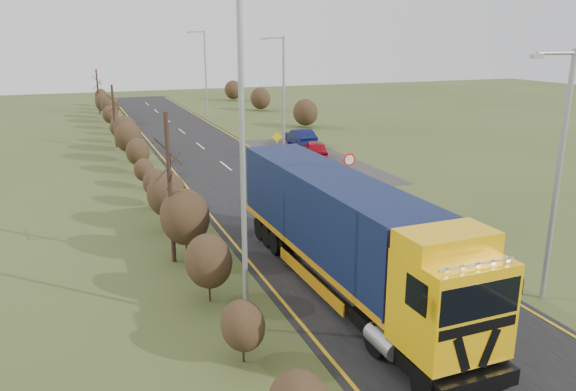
% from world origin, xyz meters
% --- Properties ---
extents(ground, '(160.00, 160.00, 0.00)m').
position_xyz_m(ground, '(0.00, 0.00, 0.00)').
color(ground, '#3B471E').
rests_on(ground, ground).
extents(road, '(8.00, 120.00, 0.02)m').
position_xyz_m(road, '(0.00, 10.00, 0.01)').
color(road, black).
rests_on(road, ground).
extents(layby, '(6.00, 18.00, 0.02)m').
position_xyz_m(layby, '(6.50, 20.00, 0.01)').
color(layby, '#2C2A27').
rests_on(layby, ground).
extents(lane_markings, '(7.52, 116.00, 0.01)m').
position_xyz_m(lane_markings, '(0.00, 9.69, 0.03)').
color(lane_markings, gold).
rests_on(lane_markings, road).
extents(hedgerow, '(2.24, 102.04, 6.05)m').
position_xyz_m(hedgerow, '(-6.00, 7.89, 1.62)').
color(hedgerow, '#321F16').
rests_on(hedgerow, ground).
extents(lorry, '(2.87, 14.73, 4.10)m').
position_xyz_m(lorry, '(-1.37, -0.82, 2.33)').
color(lorry, black).
rests_on(lorry, ground).
extents(car_red_hatchback, '(2.72, 4.36, 1.38)m').
position_xyz_m(car_red_hatchback, '(6.84, 20.01, 0.69)').
color(car_red_hatchback, maroon).
rests_on(car_red_hatchback, ground).
extents(car_blue_sedan, '(1.64, 4.29, 1.40)m').
position_xyz_m(car_blue_sedan, '(7.81, 25.17, 0.70)').
color(car_blue_sedan, '#0A0F38').
rests_on(car_blue_sedan, ground).
extents(streetlight_near, '(1.80, 0.18, 8.42)m').
position_xyz_m(streetlight_near, '(4.75, -3.92, 4.62)').
color(streetlight_near, '#939698').
rests_on(streetlight_near, ground).
extents(streetlight_mid, '(1.88, 0.18, 8.81)m').
position_xyz_m(streetlight_mid, '(5.14, 22.34, 4.85)').
color(streetlight_mid, '#939698').
rests_on(streetlight_mid, ground).
extents(streetlight_far, '(2.00, 0.19, 9.40)m').
position_xyz_m(streetlight_far, '(4.48, 44.74, 5.19)').
color(streetlight_far, '#939698').
rests_on(streetlight_far, ground).
extents(left_pole, '(0.16, 0.16, 10.95)m').
position_xyz_m(left_pole, '(-5.39, -2.25, 5.48)').
color(left_pole, '#939698').
rests_on(left_pole, ground).
extents(speed_sign, '(0.71, 0.10, 2.58)m').
position_xyz_m(speed_sign, '(4.26, 9.63, 1.83)').
color(speed_sign, '#939698').
rests_on(speed_sign, ground).
extents(warning_board, '(0.77, 0.11, 2.03)m').
position_xyz_m(warning_board, '(4.20, 21.00, 1.25)').
color(warning_board, '#939698').
rests_on(warning_board, ground).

